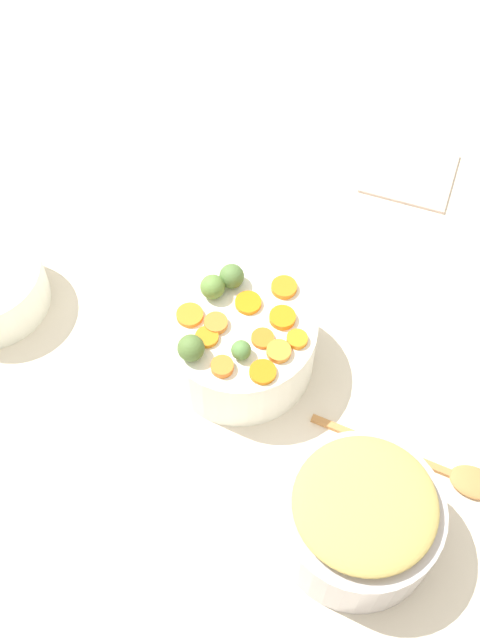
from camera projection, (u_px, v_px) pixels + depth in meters
tabletop at (211, 364)px, 1.28m from camera, size 2.40×2.40×0.02m
serving_bowl_carrots at (240, 343)px, 1.23m from camera, size 0.23×0.23×0.11m
metal_pot at (359, 522)px, 1.08m from camera, size 0.21×0.21×0.11m
stuffing_mound at (365, 504)px, 1.02m from camera, size 0.19×0.19×0.03m
carrot_slice_0 at (263, 372)px, 1.14m from camera, size 0.05×0.05×0.01m
carrot_slice_1 at (222, 367)px, 1.14m from camera, size 0.04×0.04×0.01m
carrot_slice_2 at (216, 321)px, 1.18m from camera, size 0.04×0.04×0.01m
carrot_slice_3 at (279, 351)px, 1.15m from camera, size 0.04×0.04×0.01m
carrot_slice_4 at (190, 315)px, 1.18m from camera, size 0.06×0.06×0.01m
carrot_slice_5 at (284, 287)px, 1.21m from camera, size 0.04×0.04×0.01m
carrot_slice_6 at (282, 318)px, 1.18m from camera, size 0.05×0.05×0.01m
carrot_slice_7 at (263, 338)px, 1.16m from camera, size 0.05×0.05×0.01m
carrot_slice_8 at (297, 339)px, 1.16m from camera, size 0.04×0.04×0.01m
carrot_slice_9 at (248, 303)px, 1.20m from camera, size 0.04×0.04×0.01m
carrot_slice_10 at (205, 337)px, 1.17m from camera, size 0.05×0.05×0.01m
brussels_sprout_0 at (209, 287)px, 1.19m from camera, size 0.04×0.04×0.04m
brussels_sprout_1 at (241, 350)px, 1.14m from camera, size 0.03×0.03×0.03m
brussels_sprout_2 at (191, 348)px, 1.14m from camera, size 0.04×0.04×0.04m
brussels_sprout_3 at (232, 276)px, 1.20m from camera, size 0.04×0.04×0.04m
wooden_spoon at (444, 471)px, 1.17m from camera, size 0.12×0.28×0.01m
dish_towel at (409, 173)px, 1.48m from camera, size 0.18×0.19×0.01m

